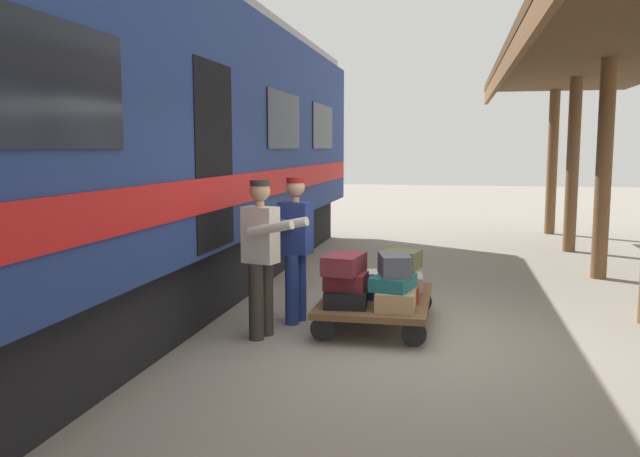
{
  "coord_description": "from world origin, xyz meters",
  "views": [
    {
      "loc": [
        -0.29,
        6.68,
        2.04
      ],
      "look_at": [
        1.16,
        -0.36,
        1.15
      ],
      "focal_mm": 36.61,
      "sensor_mm": 36.0,
      "label": 1
    }
  ],
  "objects_px": {
    "suitcase_tan_vintage": "(396,299)",
    "porter_in_overalls": "(294,244)",
    "suitcase_slate_roller": "(395,265)",
    "train_car": "(88,146)",
    "suitcase_teal_softside": "(393,283)",
    "luggage_cart": "(376,301)",
    "suitcase_red_plastic": "(400,291)",
    "suitcase_burgundy_valise": "(344,264)",
    "suitcase_gray_aluminum": "(403,282)",
    "suitcase_black_hardshell": "(346,298)",
    "porter_by_door": "(262,253)",
    "suitcase_maroon_trunk": "(346,281)",
    "suitcase_olive_duffel": "(402,259)",
    "suitcase_cream_canvas": "(359,279)",
    "suitcase_yellow_case": "(400,276)",
    "suitcase_navy_fabric": "(353,287)"
  },
  "relations": [
    {
      "from": "suitcase_maroon_trunk",
      "to": "porter_in_overalls",
      "type": "height_order",
      "value": "porter_in_overalls"
    },
    {
      "from": "suitcase_navy_fabric",
      "to": "porter_in_overalls",
      "type": "bearing_deg",
      "value": 4.57
    },
    {
      "from": "suitcase_black_hardshell",
      "to": "suitcase_olive_duffel",
      "type": "height_order",
      "value": "suitcase_olive_duffel"
    },
    {
      "from": "train_car",
      "to": "suitcase_teal_softside",
      "type": "height_order",
      "value": "train_car"
    },
    {
      "from": "suitcase_slate_roller",
      "to": "train_car",
      "type": "bearing_deg",
      "value": 3.67
    },
    {
      "from": "luggage_cart",
      "to": "suitcase_slate_roller",
      "type": "height_order",
      "value": "suitcase_slate_roller"
    },
    {
      "from": "suitcase_slate_roller",
      "to": "suitcase_maroon_trunk",
      "type": "bearing_deg",
      "value": 4.53
    },
    {
      "from": "suitcase_navy_fabric",
      "to": "suitcase_tan_vintage",
      "type": "relative_size",
      "value": 0.88
    },
    {
      "from": "suitcase_red_plastic",
      "to": "suitcase_olive_duffel",
      "type": "bearing_deg",
      "value": 123.87
    },
    {
      "from": "suitcase_navy_fabric",
      "to": "suitcase_teal_softside",
      "type": "xyz_separation_m",
      "value": [
        -0.5,
        0.47,
        0.16
      ]
    },
    {
      "from": "luggage_cart",
      "to": "suitcase_red_plastic",
      "type": "xyz_separation_m",
      "value": [
        -0.27,
        -0.0,
        0.14
      ]
    },
    {
      "from": "suitcase_maroon_trunk",
      "to": "suitcase_burgundy_valise",
      "type": "height_order",
      "value": "suitcase_burgundy_valise"
    },
    {
      "from": "suitcase_red_plastic",
      "to": "suitcase_burgundy_valise",
      "type": "relative_size",
      "value": 1.1
    },
    {
      "from": "suitcase_navy_fabric",
      "to": "suitcase_olive_duffel",
      "type": "xyz_separation_m",
      "value": [
        -0.56,
        0.03,
        0.34
      ]
    },
    {
      "from": "suitcase_black_hardshell",
      "to": "suitcase_red_plastic",
      "type": "relative_size",
      "value": 0.77
    },
    {
      "from": "suitcase_tan_vintage",
      "to": "suitcase_slate_roller",
      "type": "height_order",
      "value": "suitcase_slate_roller"
    },
    {
      "from": "suitcase_red_plastic",
      "to": "suitcase_burgundy_valise",
      "type": "height_order",
      "value": "suitcase_burgundy_valise"
    },
    {
      "from": "porter_in_overalls",
      "to": "porter_by_door",
      "type": "xyz_separation_m",
      "value": [
        0.18,
        0.68,
        0.0
      ]
    },
    {
      "from": "suitcase_yellow_case",
      "to": "suitcase_burgundy_valise",
      "type": "relative_size",
      "value": 0.8
    },
    {
      "from": "suitcase_red_plastic",
      "to": "suitcase_slate_roller",
      "type": "height_order",
      "value": "suitcase_slate_roller"
    },
    {
      "from": "suitcase_cream_canvas",
      "to": "suitcase_teal_softside",
      "type": "relative_size",
      "value": 1.02
    },
    {
      "from": "porter_by_door",
      "to": "suitcase_black_hardshell",
      "type": "bearing_deg",
      "value": -164.8
    },
    {
      "from": "luggage_cart",
      "to": "suitcase_burgundy_valise",
      "type": "bearing_deg",
      "value": 59.49
    },
    {
      "from": "train_car",
      "to": "suitcase_slate_roller",
      "type": "distance_m",
      "value": 3.66
    },
    {
      "from": "train_car",
      "to": "suitcase_maroon_trunk",
      "type": "height_order",
      "value": "train_car"
    },
    {
      "from": "suitcase_gray_aluminum",
      "to": "porter_by_door",
      "type": "relative_size",
      "value": 0.28
    },
    {
      "from": "luggage_cart",
      "to": "suitcase_red_plastic",
      "type": "distance_m",
      "value": 0.3
    },
    {
      "from": "train_car",
      "to": "suitcase_maroon_trunk",
      "type": "xyz_separation_m",
      "value": [
        -2.91,
        -0.18,
        -1.46
      ]
    },
    {
      "from": "suitcase_red_plastic",
      "to": "porter_by_door",
      "type": "height_order",
      "value": "porter_by_door"
    },
    {
      "from": "suitcase_teal_softside",
      "to": "suitcase_yellow_case",
      "type": "xyz_separation_m",
      "value": [
        -0.03,
        -0.46,
        -0.01
      ]
    },
    {
      "from": "suitcase_navy_fabric",
      "to": "suitcase_maroon_trunk",
      "type": "distance_m",
      "value": 0.51
    },
    {
      "from": "train_car",
      "to": "suitcase_gray_aluminum",
      "type": "xyz_separation_m",
      "value": [
        -3.45,
        -1.16,
        -1.64
      ]
    },
    {
      "from": "suitcase_cream_canvas",
      "to": "suitcase_slate_roller",
      "type": "xyz_separation_m",
      "value": [
        -0.52,
        0.94,
        0.37
      ]
    },
    {
      "from": "suitcase_navy_fabric",
      "to": "suitcase_slate_roller",
      "type": "bearing_deg",
      "value": 139.48
    },
    {
      "from": "suitcase_red_plastic",
      "to": "suitcase_maroon_trunk",
      "type": "distance_m",
      "value": 0.75
    },
    {
      "from": "suitcase_gray_aluminum",
      "to": "suitcase_olive_duffel",
      "type": "bearing_deg",
      "value": 91.89
    },
    {
      "from": "suitcase_slate_roller",
      "to": "suitcase_olive_duffel",
      "type": "distance_m",
      "value": 0.42
    },
    {
      "from": "suitcase_black_hardshell",
      "to": "suitcase_burgundy_valise",
      "type": "distance_m",
      "value": 0.37
    },
    {
      "from": "suitcase_burgundy_valise",
      "to": "suitcase_olive_duffel",
      "type": "distance_m",
      "value": 0.75
    },
    {
      "from": "suitcase_black_hardshell",
      "to": "porter_by_door",
      "type": "bearing_deg",
      "value": 15.2
    },
    {
      "from": "suitcase_red_plastic",
      "to": "suitcase_burgundy_valise",
      "type": "xyz_separation_m",
      "value": [
        0.56,
        0.5,
        0.38
      ]
    },
    {
      "from": "suitcase_red_plastic",
      "to": "porter_by_door",
      "type": "xyz_separation_m",
      "value": [
        1.41,
        0.74,
        0.5
      ]
    },
    {
      "from": "suitcase_tan_vintage",
      "to": "porter_in_overalls",
      "type": "distance_m",
      "value": 1.4
    },
    {
      "from": "suitcase_black_hardshell",
      "to": "suitcase_slate_roller",
      "type": "relative_size",
      "value": 0.99
    },
    {
      "from": "luggage_cart",
      "to": "suitcase_burgundy_valise",
      "type": "height_order",
      "value": "suitcase_burgundy_valise"
    },
    {
      "from": "train_car",
      "to": "suitcase_navy_fabric",
      "type": "distance_m",
      "value": 3.39
    },
    {
      "from": "suitcase_slate_roller",
      "to": "suitcase_yellow_case",
      "type": "relative_size",
      "value": 1.07
    },
    {
      "from": "suitcase_red_plastic",
      "to": "suitcase_olive_duffel",
      "type": "relative_size",
      "value": 1.44
    },
    {
      "from": "suitcase_olive_duffel",
      "to": "porter_in_overalls",
      "type": "bearing_deg",
      "value": 1.33
    },
    {
      "from": "suitcase_navy_fabric",
      "to": "suitcase_yellow_case",
      "type": "xyz_separation_m",
      "value": [
        -0.54,
        0.0,
        0.15
      ]
    }
  ]
}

